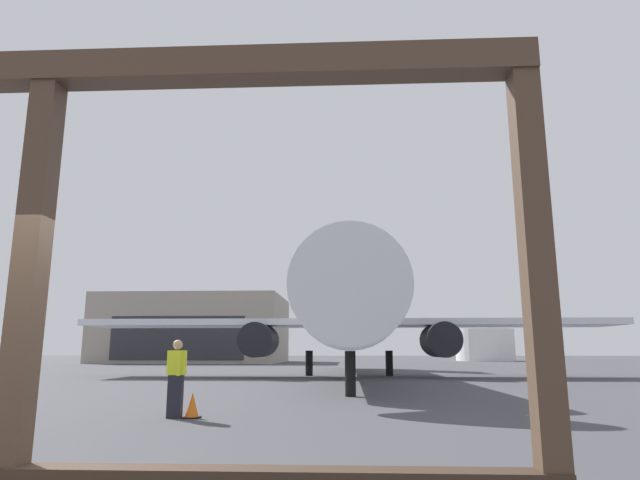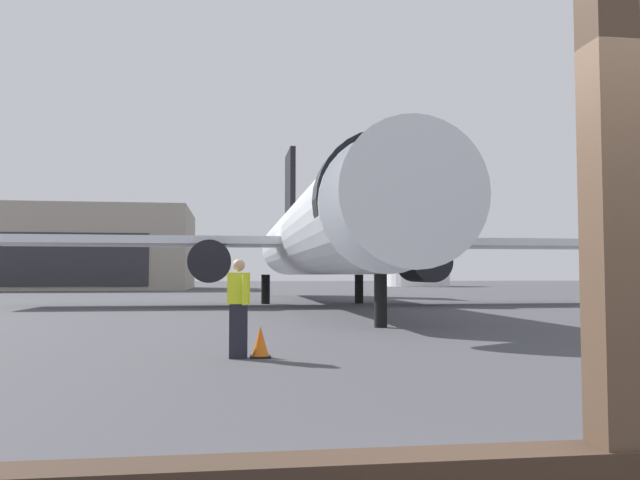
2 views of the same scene
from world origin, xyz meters
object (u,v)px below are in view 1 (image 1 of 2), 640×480
(airplane, at_px, (349,317))
(traffic_cone, at_px, (192,406))
(fuel_storage_tank, at_px, (485,345))
(ground_crew_worker, at_px, (176,377))
(distant_hangar, at_px, (197,330))

(airplane, relative_size, traffic_cone, 59.13)
(airplane, xyz_separation_m, traffic_cone, (-3.62, -18.90, -3.08))
(airplane, xyz_separation_m, fuel_storage_tank, (19.66, 49.38, -1.11))
(ground_crew_worker, relative_size, traffic_cone, 3.09)
(distant_hangar, xyz_separation_m, fuel_storage_tank, (38.96, 11.20, -1.85))
(airplane, bearing_deg, ground_crew_worker, -101.95)
(airplane, relative_size, ground_crew_worker, 19.15)
(ground_crew_worker, bearing_deg, fuel_storage_tank, 70.89)
(ground_crew_worker, relative_size, fuel_storage_tank, 0.21)
(airplane, bearing_deg, fuel_storage_tank, 68.29)
(airplane, xyz_separation_m, ground_crew_worker, (-4.01, -18.94, -2.44))
(ground_crew_worker, distance_m, fuel_storage_tank, 72.31)
(airplane, relative_size, fuel_storage_tank, 4.03)
(ground_crew_worker, xyz_separation_m, traffic_cone, (0.39, 0.04, -0.64))
(fuel_storage_tank, bearing_deg, traffic_cone, -108.82)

